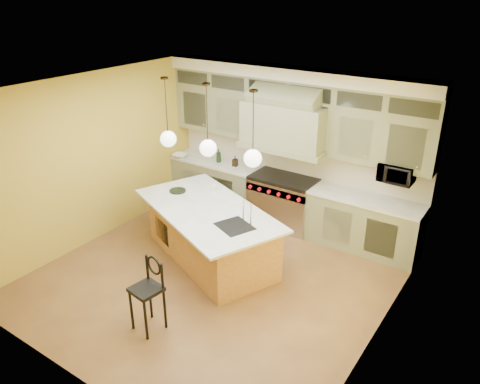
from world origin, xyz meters
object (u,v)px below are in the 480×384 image
Objects in this scene: kitchen_island at (211,233)px; counter_stool at (148,291)px; range at (283,201)px; microwave at (397,173)px.

counter_stool is at bearing -55.10° from kitchen_island.
range is 3.52m from counter_stool.
range is at bearing 98.28° from counter_stool.
kitchen_island is 5.47× the size of microwave.
microwave is (2.35, 1.80, 0.98)m from kitchen_island.
kitchen_island is at bearing -142.44° from microwave.
range is 1.16× the size of counter_stool.
kitchen_island is (-0.40, -1.70, -0.02)m from range.
microwave reaches higher than counter_stool.
counter_stool is at bearing -118.40° from microwave.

